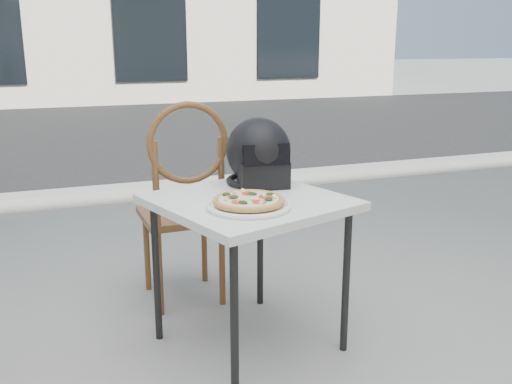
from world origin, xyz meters
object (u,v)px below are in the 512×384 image
object	(u,v)px
pizza	(249,200)
cafe_chair_main	(185,194)
cafe_table_main	(249,212)
helmet	(259,155)
plate	(249,206)

from	to	relation	value
pizza	cafe_chair_main	size ratio (longest dim) A/B	0.33
cafe_table_main	helmet	bearing A→B (deg)	59.78
plate	pizza	distance (m)	0.02
cafe_chair_main	cafe_table_main	bearing A→B (deg)	105.89
plate	pizza	size ratio (longest dim) A/B	1.20
plate	pizza	bearing A→B (deg)	59.69
cafe_chair_main	plate	bearing A→B (deg)	98.02
cafe_table_main	helmet	distance (m)	0.33
cafe_table_main	plate	distance (m)	0.17
cafe_table_main	plate	bearing A→B (deg)	-110.51
pizza	helmet	size ratio (longest dim) A/B	1.02
helmet	cafe_chair_main	distance (m)	0.48
helmet	cafe_chair_main	size ratio (longest dim) A/B	0.32
pizza	cafe_chair_main	distance (m)	0.68
plate	cafe_chair_main	xyz separation A→B (m)	(-0.10, 0.66, -0.11)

